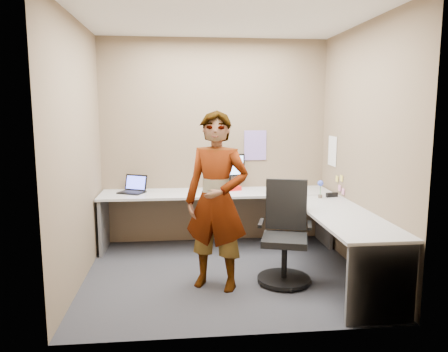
{
  "coord_description": "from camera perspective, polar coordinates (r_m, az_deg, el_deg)",
  "views": [
    {
      "loc": [
        -0.48,
        -4.52,
        1.8
      ],
      "look_at": [
        0.02,
        0.25,
        1.05
      ],
      "focal_mm": 35.0,
      "sensor_mm": 36.0,
      "label": 1
    }
  ],
  "objects": [
    {
      "name": "trackball_mouse",
      "position": [
        5.59,
        -2.16,
        -1.88
      ],
      "size": [
        0.12,
        0.08,
        0.07
      ],
      "color": "#B7B7BC",
      "rests_on": "desk"
    },
    {
      "name": "ground",
      "position": [
        4.89,
        0.11,
        -12.71
      ],
      "size": [
        3.0,
        3.0,
        0.0
      ],
      "primitive_type": "plane",
      "color": "#27272C",
      "rests_on": "ground"
    },
    {
      "name": "sticky_note_b",
      "position": [
        5.57,
        14.85,
        -1.54
      ],
      "size": [
        0.01,
        0.07,
        0.07
      ],
      "primitive_type": "cube",
      "color": "pink",
      "rests_on": "wall_right"
    },
    {
      "name": "origami",
      "position": [
        5.41,
        -2.25,
        -2.21
      ],
      "size": [
        0.1,
        0.1,
        0.06
      ],
      "primitive_type": "cone",
      "color": "white",
      "rests_on": "desk"
    },
    {
      "name": "wall_right",
      "position": [
        4.96,
        17.66,
        3.26
      ],
      "size": [
        0.0,
        2.7,
        2.7
      ],
      "primitive_type": "plane",
      "rotation": [
        1.57,
        0.0,
        -1.57
      ],
      "color": "#736147",
      "rests_on": "ground"
    },
    {
      "name": "laptop",
      "position": [
        5.69,
        -11.74,
        -1.56
      ],
      "size": [
        0.39,
        0.37,
        0.22
      ],
      "rotation": [
        0.0,
        0.0,
        -0.47
      ],
      "color": "black",
      "rests_on": "desk"
    },
    {
      "name": "wall_left",
      "position": [
        4.66,
        -18.6,
        2.87
      ],
      "size": [
        0.0,
        2.7,
        2.7
      ],
      "primitive_type": "plane",
      "rotation": [
        1.57,
        0.0,
        1.57
      ],
      "color": "#736147",
      "rests_on": "ground"
    },
    {
      "name": "person",
      "position": [
        4.32,
        -0.97,
        -3.31
      ],
      "size": [
        0.77,
        0.66,
        1.78
      ],
      "primitive_type": "imported",
      "rotation": [
        0.0,
        0.0,
        -0.43
      ],
      "color": "#999399",
      "rests_on": "ground"
    },
    {
      "name": "ceiling",
      "position": [
        4.63,
        0.12,
        20.08
      ],
      "size": [
        3.0,
        3.0,
        0.0
      ],
      "primitive_type": "plane",
      "rotation": [
        3.14,
        0.0,
        0.0
      ],
      "color": "white",
      "rests_on": "wall_back"
    },
    {
      "name": "calendar_white",
      "position": [
        5.79,
        13.98,
        3.18
      ],
      "size": [
        0.01,
        0.28,
        0.38
      ],
      "primitive_type": "cube",
      "color": "white",
      "rests_on": "wall_right"
    },
    {
      "name": "office_chair",
      "position": [
        4.63,
        7.96,
        -8.47
      ],
      "size": [
        0.59,
        0.57,
        1.04
      ],
      "rotation": [
        0.0,
        0.0,
        -0.29
      ],
      "color": "black",
      "rests_on": "ground"
    },
    {
      "name": "calendar_purple",
      "position": [
        5.92,
        4.1,
        4.02
      ],
      "size": [
        0.3,
        0.01,
        0.4
      ],
      "primitive_type": "cube",
      "color": "#846BB7",
      "rests_on": "wall_back"
    },
    {
      "name": "sticky_note_d",
      "position": [
        5.65,
        14.54,
        -0.36
      ],
      "size": [
        0.01,
        0.07,
        0.07
      ],
      "primitive_type": "cube",
      "color": "#F2E059",
      "rests_on": "wall_right"
    },
    {
      "name": "sticky_note_a",
      "position": [
        5.51,
        15.09,
        -0.3
      ],
      "size": [
        0.01,
        0.07,
        0.07
      ],
      "primitive_type": "cube",
      "color": "#F2E059",
      "rests_on": "wall_right"
    },
    {
      "name": "desk",
      "position": [
        5.14,
        4.52,
        -4.78
      ],
      "size": [
        2.98,
        2.58,
        0.73
      ],
      "color": "#A2A2A2",
      "rests_on": "ground"
    },
    {
      "name": "sticky_note_c",
      "position": [
        5.47,
        15.29,
        -1.97
      ],
      "size": [
        0.01,
        0.07,
        0.07
      ],
      "primitive_type": "cube",
      "color": "pink",
      "rests_on": "wall_right"
    },
    {
      "name": "stapler",
      "position": [
        5.45,
        13.91,
        -2.4
      ],
      "size": [
        0.16,
        0.08,
        0.05
      ],
      "primitive_type": "cube",
      "rotation": [
        0.0,
        0.0,
        0.24
      ],
      "color": "black",
      "rests_on": "desk"
    },
    {
      "name": "wall_back",
      "position": [
        5.86,
        -1.24,
        4.48
      ],
      "size": [
        3.0,
        0.0,
        3.0
      ],
      "primitive_type": "plane",
      "rotation": [
        1.57,
        0.0,
        0.0
      ],
      "color": "#736147",
      "rests_on": "ground"
    },
    {
      "name": "monitor",
      "position": [
        5.72,
        0.66,
        1.15
      ],
      "size": [
        0.43,
        0.18,
        0.42
      ],
      "rotation": [
        0.0,
        0.0,
        0.28
      ],
      "color": "black",
      "rests_on": "paper_ream"
    },
    {
      "name": "flower",
      "position": [
        5.34,
        12.48,
        -1.31
      ],
      "size": [
        0.07,
        0.07,
        0.22
      ],
      "color": "brown",
      "rests_on": "desk"
    },
    {
      "name": "paper_ream",
      "position": [
        5.75,
        0.67,
        -1.56
      ],
      "size": [
        0.32,
        0.27,
        0.05
      ],
      "primitive_type": "cube",
      "rotation": [
        0.0,
        0.0,
        0.28
      ],
      "color": "red",
      "rests_on": "desk"
    }
  ]
}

